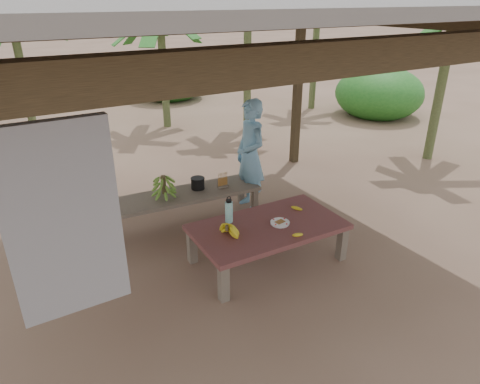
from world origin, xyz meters
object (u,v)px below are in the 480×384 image
plate (280,223)px  bench (183,197)px  water_flask (229,211)px  woman (250,156)px  ripe_banana_bunch (227,230)px  cooking_pot (198,184)px  work_table (268,230)px

plate → bench: bearing=111.0°
water_flask → woman: bearing=47.1°
woman → ripe_banana_bunch: bearing=-37.4°
cooking_pot → woman: 0.89m
work_table → cooking_pot: (-0.20, 1.49, 0.10)m
plate → water_flask: bearing=142.6°
plate → water_flask: 0.63m
work_table → ripe_banana_bunch: (-0.56, 0.02, 0.15)m
bench → water_flask: bearing=-80.3°
work_table → water_flask: water_flask is taller
work_table → woman: bearing=67.8°
water_flask → plate: bearing=-37.4°
water_flask → woman: 1.46m
ripe_banana_bunch → plate: bearing=-6.5°
ripe_banana_bunch → water_flask: (0.20, 0.30, 0.06)m
bench → woman: (1.07, -0.08, 0.45)m
woman → plate: bearing=-15.3°
work_table → bench: (-0.45, 1.45, -0.04)m
work_table → water_flask: bearing=141.2°
water_flask → work_table: bearing=-41.0°
bench → woman: 1.16m
woman → bench: bearing=-90.7°
plate → woman: bearing=71.0°
bench → plate: size_ratio=9.72×
bench → cooking_pot: bearing=13.9°
water_flask → woman: woman is taller
work_table → ripe_banana_bunch: 0.58m
bench → woman: bearing=0.7°
work_table → bench: size_ratio=0.82×
bench → cooking_pot: (0.25, 0.04, 0.14)m
bench → ripe_banana_bunch: bearing=-89.2°
ripe_banana_bunch → cooking_pot: size_ratio=1.38×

